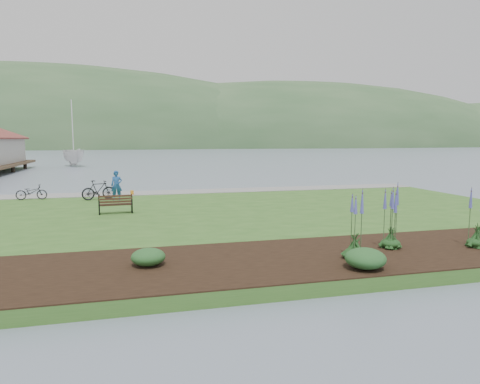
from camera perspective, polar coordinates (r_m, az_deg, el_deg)
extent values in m
plane|color=slate|center=(21.93, -6.49, -3.24)|extent=(600.00, 600.00, 0.00)
cube|color=#315E21|center=(19.95, -5.73, -3.68)|extent=(34.00, 20.00, 0.40)
cube|color=gray|center=(28.65, -8.37, 0.00)|extent=(34.00, 2.20, 0.03)
cube|color=black|center=(13.45, 12.30, -8.16)|extent=(24.00, 4.40, 0.04)
cube|color=black|center=(21.11, -16.26, -1.61)|extent=(1.55, 0.62, 0.05)
cube|color=black|center=(20.78, -16.26, -0.94)|extent=(1.53, 0.24, 0.47)
cube|color=black|center=(21.14, -18.25, -2.27)|extent=(0.09, 0.53, 0.42)
cube|color=black|center=(21.17, -14.23, -2.11)|extent=(0.09, 0.53, 0.42)
imported|color=#1F4D90|center=(25.63, -16.14, 1.18)|extent=(0.73, 0.50, 2.00)
imported|color=black|center=(27.61, -26.06, -0.01)|extent=(0.60, 1.71, 0.89)
imported|color=black|center=(26.14, -18.36, 0.26)|extent=(1.10, 1.97, 1.14)
imported|color=silver|center=(65.74, -21.22, 3.22)|extent=(14.22, 14.36, 29.83)
cube|color=orange|center=(27.89, -14.20, -0.07)|extent=(0.20, 0.28, 0.28)
ellipsoid|color=#143814|center=(13.13, 15.04, -7.83)|extent=(0.62, 0.62, 0.31)
cone|color=#404495|center=(12.89, 15.20, -3.11)|extent=(0.32, 0.32, 1.89)
ellipsoid|color=#143814|center=(14.64, 19.43, -6.45)|extent=(0.62, 0.62, 0.31)
cone|color=#404495|center=(14.42, 19.62, -1.94)|extent=(0.40, 0.40, 2.02)
ellipsoid|color=#143814|center=(15.89, 29.04, -5.89)|extent=(0.62, 0.62, 0.31)
cone|color=#404495|center=(15.71, 29.26, -2.32)|extent=(0.32, 0.32, 1.70)
ellipsoid|color=#1E4C21|center=(12.23, -12.13, -8.46)|extent=(0.94, 0.94, 0.47)
ellipsoid|color=#1E4C21|center=(12.15, 16.37, -8.50)|extent=(1.10, 1.10, 0.55)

